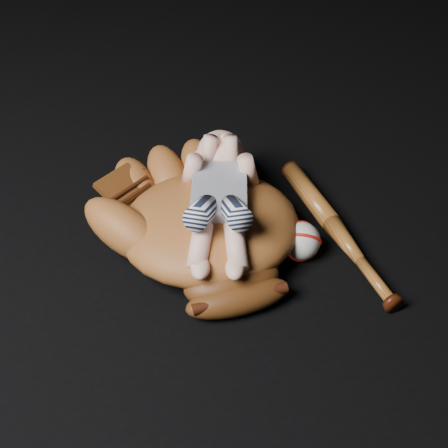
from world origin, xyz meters
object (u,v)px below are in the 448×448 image
object	(u,v)px
newborn_baby	(219,198)
baseball	(301,241)
baseball_glove	(210,219)
baseball_bat	(337,231)

from	to	relation	value
newborn_baby	baseball	size ratio (longest dim) A/B	4.89
baseball_glove	newborn_baby	distance (m)	0.06
newborn_baby	baseball	bearing A→B (deg)	-4.82
newborn_baby	baseball	xyz separation A→B (m)	(0.15, -0.05, -0.09)
baseball_glove	newborn_baby	bearing A→B (deg)	-29.45
newborn_baby	baseball_bat	distance (m)	0.26
baseball_glove	baseball	xyz separation A→B (m)	(0.17, -0.06, -0.04)
baseball_glove	baseball_bat	distance (m)	0.26
baseball_glove	baseball	distance (m)	0.18
baseball	baseball_bat	bearing A→B (deg)	20.28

